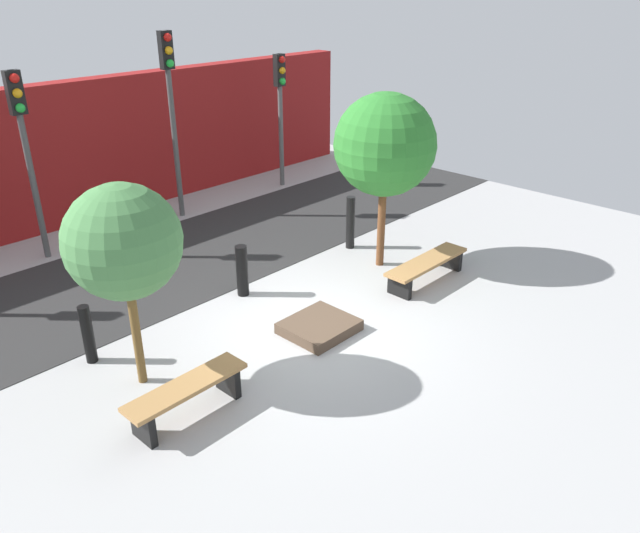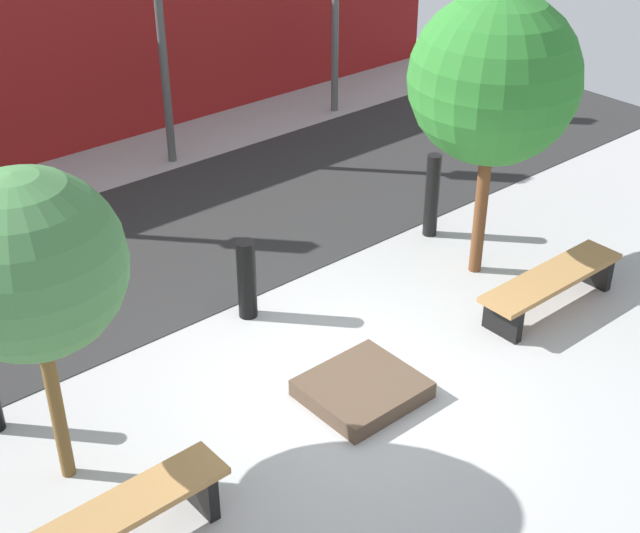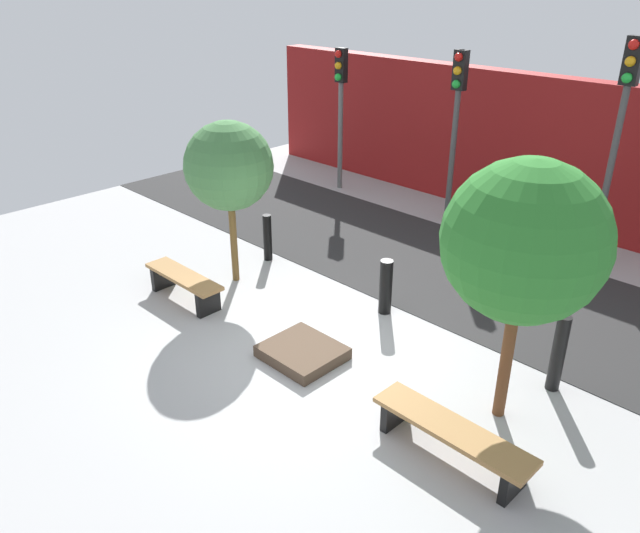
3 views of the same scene
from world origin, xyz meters
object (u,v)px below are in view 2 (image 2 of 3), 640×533
object	(u,v)px
bench_right	(551,283)
bollard_left	(247,279)
tree_behind_left_bench	(29,265)
planter_bed	(362,389)
tree_behind_right_bench	(494,80)
bench_left	(128,516)
bollard_center	(432,196)

from	to	relation	value
bench_right	bollard_left	world-z (taller)	bollard_left
tree_behind_left_bench	planter_bed	bearing A→B (deg)	-18.35
tree_behind_right_bench	tree_behind_left_bench	bearing A→B (deg)	-180.00
bench_left	planter_bed	size ratio (longest dim) A/B	1.58
bench_left	tree_behind_left_bench	world-z (taller)	tree_behind_left_bench
bench_left	planter_bed	xyz separation A→B (m)	(2.65, 0.20, -0.25)
planter_bed	bollard_left	xyz separation A→B (m)	(0.00, 1.85, 0.38)
tree_behind_right_bench	bench_right	bearing A→B (deg)	-90.00
tree_behind_right_bench	bench_left	bearing A→B (deg)	-168.50
tree_behind_left_bench	bench_right	bearing A→B (deg)	-11.50
bench_left	bench_right	xyz separation A→B (m)	(5.31, -0.00, -0.02)
bollard_left	planter_bed	bearing A→B (deg)	-90.00
bollard_left	tree_behind_left_bench	bearing A→B (deg)	-159.89
bench_left	planter_bed	bearing A→B (deg)	3.83
bench_right	bollard_center	distance (m)	2.08
bench_right	tree_behind_left_bench	bearing A→B (deg)	168.98
bollard_center	bench_right	bearing A→B (deg)	-96.58
bench_left	bench_right	world-z (taller)	bench_left
bench_left	bollard_left	distance (m)	3.36
bench_right	tree_behind_right_bench	size ratio (longest dim) A/B	0.60
planter_bed	bollard_left	bearing A→B (deg)	90.00
tree_behind_left_bench	bollard_center	distance (m)	5.84
planter_bed	tree_behind_left_bench	world-z (taller)	tree_behind_left_bench
bollard_center	tree_behind_left_bench	bearing A→B (deg)	-170.06
tree_behind_right_bench	bollard_center	distance (m)	2.07
tree_behind_right_bench	bollard_center	size ratio (longest dim) A/B	3.00
planter_bed	bench_right	bearing A→B (deg)	-4.31
tree_behind_left_bench	tree_behind_right_bench	size ratio (longest dim) A/B	0.87
bench_right	bench_left	bearing A→B (deg)	-179.52
planter_bed	bollard_center	xyz separation A→B (m)	(2.89, 1.85, 0.46)
planter_bed	tree_behind_left_bench	distance (m)	3.44
tree_behind_right_bench	bollard_center	bearing A→B (deg)	76.30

